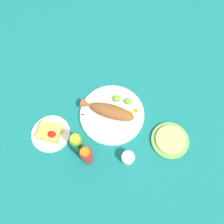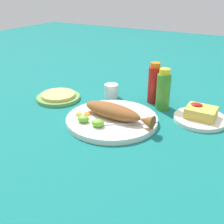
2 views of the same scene
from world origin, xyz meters
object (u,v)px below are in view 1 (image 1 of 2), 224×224
hot_sauce_bottle_green (78,143)px  tortilla_plate (170,140)px  salt_cup (128,158)px  fork_near (96,117)px  hot_sauce_bottle_red (87,156)px  main_plate (112,114)px  fork_far (96,108)px  side_plate_fries (51,134)px  fried_fish (109,111)px

hot_sauce_bottle_green → tortilla_plate: size_ratio=0.88×
tortilla_plate → salt_cup: bearing=-143.5°
fork_near → hot_sauce_bottle_red: (0.02, -0.20, 0.06)m
hot_sauce_bottle_green → tortilla_plate: 0.43m
main_plate → tortilla_plate: main_plate is taller
main_plate → hot_sauce_bottle_green: 0.23m
hot_sauce_bottle_green → fork_far: bearing=82.6°
fork_near → side_plate_fries: bearing=27.7°
main_plate → fork_near: (-0.07, -0.04, 0.01)m
salt_cup → side_plate_fries: 0.39m
main_plate → hot_sauce_bottle_red: 0.26m
main_plate → tortilla_plate: (0.30, -0.07, -0.00)m
hot_sauce_bottle_green → tortilla_plate: bearing=17.5°
fried_fish → salt_cup: bearing=-51.5°
main_plate → side_plate_fries: 0.31m
main_plate → hot_sauce_bottle_green: size_ratio=2.01×
fried_fish → fork_far: fried_fish is taller
main_plate → side_plate_fries: bearing=-148.1°
main_plate → tortilla_plate: bearing=-12.8°
salt_cup → side_plate_fries: bearing=174.7°
fork_near → tortilla_plate: bearing=169.9°
fork_near → salt_cup: (0.19, -0.16, 0.01)m
salt_cup → hot_sauce_bottle_green: bearing=179.0°
fork_far → hot_sauce_bottle_green: 0.21m
hot_sauce_bottle_red → hot_sauce_bottle_green: bearing=141.4°
side_plate_fries → fried_fish: bearing=33.6°
fried_fish → tortilla_plate: (0.31, -0.07, -0.04)m
fried_fish → fork_far: size_ratio=1.72×
tortilla_plate → fork_near: bearing=175.5°
fried_fish → fork_near: size_ratio=1.47×
hot_sauce_bottle_green → salt_cup: (0.23, -0.00, -0.05)m
fork_near → salt_cup: bearing=134.4°
fork_far → tortilla_plate: bearing=132.9°
fork_near → main_plate: bearing=-157.4°
fried_fish → fork_near: 0.07m
hot_sauce_bottle_red → salt_cup: bearing=13.0°
hot_sauce_bottle_red → salt_cup: 0.19m
fried_fish → salt_cup: 0.24m
main_plate → fried_fish: size_ratio=1.17×
salt_cup → tortilla_plate: bearing=36.5°
fried_fish → tortilla_plate: 0.32m
main_plate → fork_near: bearing=-151.8°
side_plate_fries → tortilla_plate: bearing=9.8°
fork_near → hot_sauce_bottle_green: 0.17m
hot_sauce_bottle_red → fork_near: bearing=95.0°
fork_far → hot_sauce_bottle_red: (0.03, -0.25, 0.06)m
fried_fish → hot_sauce_bottle_green: bearing=-111.0°
hot_sauce_bottle_green → salt_cup: 0.23m
side_plate_fries → tortilla_plate: same height
fried_fish → hot_sauce_bottle_green: (-0.10, -0.20, 0.03)m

